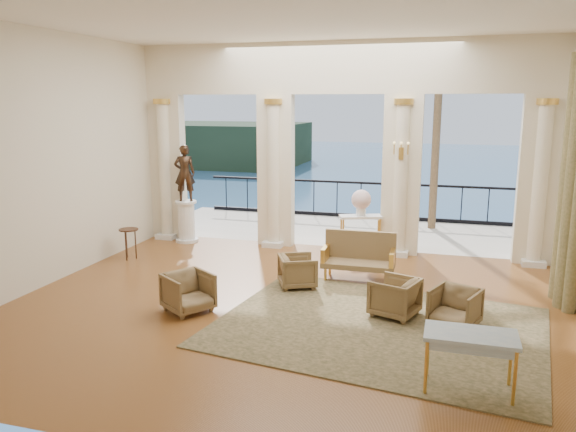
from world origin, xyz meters
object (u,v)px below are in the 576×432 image
(armchair_b, at_px, (455,306))
(armchair_d, at_px, (298,270))
(armchair_a, at_px, (188,290))
(console_table, at_px, (361,222))
(settee, at_px, (359,256))
(armchair_c, at_px, (395,295))
(statue, at_px, (185,173))
(side_table, at_px, (129,233))
(pedestal, at_px, (186,222))
(game_table, at_px, (471,339))

(armchair_b, relative_size, armchair_d, 1.02)
(armchair_a, xyz_separation_m, console_table, (2.06, 4.13, 0.36))
(armchair_a, distance_m, settee, 3.33)
(settee, bearing_deg, armchair_c, -65.29)
(armchair_a, height_order, statue, statue)
(armchair_c, bearing_deg, side_table, -87.61)
(armchair_b, xyz_separation_m, console_table, (-1.97, 3.62, 0.38))
(armchair_a, distance_m, armchair_c, 3.21)
(armchair_d, height_order, console_table, console_table)
(pedestal, xyz_separation_m, side_table, (-0.48, -1.70, 0.09))
(settee, xyz_separation_m, side_table, (-4.83, -0.03, 0.12))
(settee, relative_size, statue, 1.02)
(side_table, bearing_deg, statue, 74.20)
(armchair_b, bearing_deg, game_table, -63.51)
(armchair_d, relative_size, settee, 0.48)
(armchair_d, xyz_separation_m, console_table, (0.72, 2.51, 0.39))
(armchair_a, distance_m, game_table, 4.41)
(settee, distance_m, side_table, 4.83)
(armchair_d, bearing_deg, armchair_a, 114.70)
(game_table, distance_m, pedestal, 8.27)
(statue, xyz_separation_m, side_table, (-0.48, -1.70, -1.07))
(armchair_c, distance_m, statue, 6.31)
(armchair_d, distance_m, pedestal, 4.19)
(statue, height_order, side_table, statue)
(armchair_b, height_order, armchair_d, armchair_b)
(armchair_b, bearing_deg, side_table, -174.03)
(armchair_b, height_order, armchair_c, armchair_c)
(armchair_c, relative_size, side_table, 1.03)
(armchair_a, bearing_deg, armchair_b, -48.57)
(armchair_d, height_order, pedestal, pedestal)
(armchair_d, height_order, game_table, game_table)
(settee, xyz_separation_m, game_table, (1.87, -3.78, 0.19))
(settee, height_order, pedestal, pedestal)
(armchair_a, height_order, armchair_d, armchair_a)
(game_table, bearing_deg, console_table, 111.07)
(armchair_b, xyz_separation_m, side_table, (-6.55, 1.87, 0.23))
(game_table, bearing_deg, settee, 116.34)
(settee, relative_size, game_table, 1.31)
(armchair_b, xyz_separation_m, pedestal, (-6.07, 3.57, 0.14))
(armchair_b, distance_m, game_table, 1.91)
(armchair_b, bearing_deg, settee, 154.08)
(armchair_c, distance_m, pedestal, 6.18)
(armchair_a, distance_m, armchair_d, 2.10)
(console_table, xyz_separation_m, side_table, (-4.58, -1.75, -0.15))
(armchair_c, xyz_separation_m, console_table, (-1.07, 3.42, 0.37))
(statue, bearing_deg, armchair_d, 118.98)
(pedestal, bearing_deg, armchair_d, -36.05)
(armchair_a, distance_m, statue, 4.74)
(armchair_b, distance_m, console_table, 4.14)
(armchair_b, relative_size, pedestal, 0.67)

